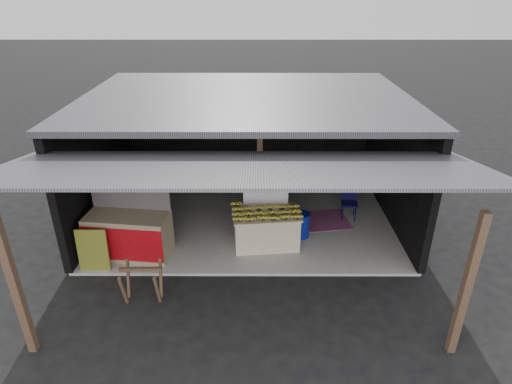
{
  "coord_description": "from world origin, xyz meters",
  "views": [
    {
      "loc": [
        0.24,
        -6.9,
        5.23
      ],
      "look_at": [
        0.22,
        1.56,
        1.1
      ],
      "focal_mm": 30.0,
      "sensor_mm": 36.0,
      "label": 1
    }
  ],
  "objects_px": {
    "banana_table": "(266,229)",
    "white_crate": "(265,206)",
    "neighbor_stall": "(129,233)",
    "water_barrel": "(301,225)",
    "plastic_chair": "(349,199)",
    "sawhorse": "(142,280)"
  },
  "relations": [
    {
      "from": "sawhorse",
      "to": "plastic_chair",
      "type": "height_order",
      "value": "plastic_chair"
    },
    {
      "from": "banana_table",
      "to": "white_crate",
      "type": "height_order",
      "value": "white_crate"
    },
    {
      "from": "banana_table",
      "to": "sawhorse",
      "type": "bearing_deg",
      "value": -147.32
    },
    {
      "from": "white_crate",
      "to": "sawhorse",
      "type": "relative_size",
      "value": 1.47
    },
    {
      "from": "neighbor_stall",
      "to": "water_barrel",
      "type": "height_order",
      "value": "neighbor_stall"
    },
    {
      "from": "neighbor_stall",
      "to": "white_crate",
      "type": "bearing_deg",
      "value": 28.94
    },
    {
      "from": "banana_table",
      "to": "sawhorse",
      "type": "distance_m",
      "value": 2.89
    },
    {
      "from": "banana_table",
      "to": "water_barrel",
      "type": "distance_m",
      "value": 0.88
    },
    {
      "from": "white_crate",
      "to": "banana_table",
      "type": "bearing_deg",
      "value": -90.14
    },
    {
      "from": "banana_table",
      "to": "plastic_chair",
      "type": "distance_m",
      "value": 2.39
    },
    {
      "from": "water_barrel",
      "to": "neighbor_stall",
      "type": "bearing_deg",
      "value": -168.66
    },
    {
      "from": "neighbor_stall",
      "to": "plastic_chair",
      "type": "xyz_separation_m",
      "value": [
        4.89,
        1.64,
        -0.04
      ]
    },
    {
      "from": "white_crate",
      "to": "plastic_chair",
      "type": "xyz_separation_m",
      "value": [
        2.05,
        0.49,
        -0.08
      ]
    },
    {
      "from": "banana_table",
      "to": "plastic_chair",
      "type": "xyz_separation_m",
      "value": [
        2.04,
        1.25,
        0.08
      ]
    },
    {
      "from": "white_crate",
      "to": "water_barrel",
      "type": "relative_size",
      "value": 2.01
    },
    {
      "from": "banana_table",
      "to": "plastic_chair",
      "type": "height_order",
      "value": "plastic_chair"
    },
    {
      "from": "banana_table",
      "to": "white_crate",
      "type": "relative_size",
      "value": 1.37
    },
    {
      "from": "sawhorse",
      "to": "water_barrel",
      "type": "relative_size",
      "value": 1.37
    },
    {
      "from": "white_crate",
      "to": "plastic_chair",
      "type": "height_order",
      "value": "white_crate"
    },
    {
      "from": "water_barrel",
      "to": "plastic_chair",
      "type": "xyz_separation_m",
      "value": [
        1.24,
        0.91,
        0.2
      ]
    },
    {
      "from": "banana_table",
      "to": "white_crate",
      "type": "xyz_separation_m",
      "value": [
        -0.01,
        0.76,
        0.16
      ]
    },
    {
      "from": "banana_table",
      "to": "sawhorse",
      "type": "relative_size",
      "value": 2.02
    }
  ]
}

